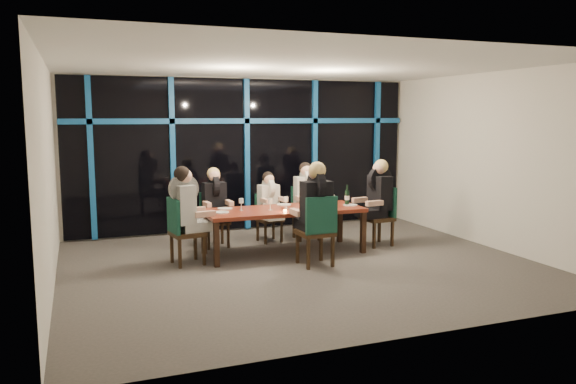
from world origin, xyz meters
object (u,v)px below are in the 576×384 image
(chair_far_right, at_px, (305,209))
(diner_near_mid, at_px, (315,198))
(diner_far_right, at_px, (306,189))
(chair_end_left, at_px, (181,228))
(chair_far_mid, at_px, (268,215))
(chair_end_right, at_px, (381,213))
(diner_end_left, at_px, (186,201))
(water_pitcher, at_px, (331,201))
(diner_end_right, at_px, (378,190))
(chair_far_left, at_px, (214,216))
(diner_far_mid, at_px, (269,196))
(chair_near_mid, at_px, (318,227))
(diner_far_left, at_px, (215,196))
(dining_table, at_px, (284,213))
(wine_bottle, at_px, (347,197))

(chair_far_right, height_order, diner_near_mid, diner_near_mid)
(diner_far_right, distance_m, diner_near_mid, 1.83)
(chair_end_left, bearing_deg, chair_far_mid, -66.34)
(chair_end_right, relative_size, diner_end_left, 1.03)
(diner_far_right, height_order, water_pitcher, diner_far_right)
(chair_far_right, relative_size, chair_end_left, 0.94)
(diner_end_left, xyz_separation_m, diner_end_right, (3.35, 0.08, -0.00))
(diner_far_right, bearing_deg, diner_near_mid, -105.60)
(chair_far_left, bearing_deg, chair_end_left, -128.36)
(diner_end_right, relative_size, diner_near_mid, 0.95)
(diner_far_right, bearing_deg, chair_end_right, -37.24)
(chair_far_left, relative_size, chair_far_right, 0.97)
(chair_far_left, relative_size, diner_end_left, 0.94)
(chair_far_mid, xyz_separation_m, diner_end_left, (-1.67, -1.09, 0.50))
(chair_far_mid, relative_size, chair_end_left, 0.84)
(diner_end_right, height_order, water_pitcher, diner_end_right)
(water_pitcher, bearing_deg, chair_far_right, 99.79)
(diner_near_mid, height_order, water_pitcher, diner_near_mid)
(chair_end_right, height_order, diner_far_mid, diner_far_mid)
(chair_far_right, bearing_deg, chair_near_mid, -104.06)
(chair_far_left, height_order, diner_far_left, diner_far_left)
(chair_end_left, height_order, diner_far_right, diner_far_right)
(dining_table, distance_m, diner_far_mid, 0.92)
(chair_end_left, xyz_separation_m, chair_end_right, (3.53, 0.11, -0.00))
(dining_table, height_order, chair_near_mid, chair_near_mid)
(diner_end_left, relative_size, diner_end_right, 1.00)
(diner_far_mid, bearing_deg, chair_far_right, -4.20)
(chair_end_left, height_order, diner_end_left, diner_end_left)
(dining_table, xyz_separation_m, chair_end_right, (1.82, -0.02, -0.11))
(diner_far_left, bearing_deg, dining_table, -45.46)
(dining_table, relative_size, chair_end_left, 2.52)
(chair_end_right, bearing_deg, water_pitcher, -87.39)
(diner_end_right, height_order, diner_near_mid, diner_near_mid)
(diner_far_mid, distance_m, water_pitcher, 1.29)
(diner_far_mid, bearing_deg, diner_far_left, 174.80)
(chair_far_left, bearing_deg, chair_far_right, -2.92)
(chair_far_right, relative_size, water_pitcher, 4.35)
(chair_near_mid, xyz_separation_m, diner_end_left, (-1.81, 0.84, 0.38))
(chair_far_mid, relative_size, diner_end_left, 0.86)
(chair_far_right, bearing_deg, diner_end_left, -153.16)
(diner_far_right, height_order, diner_end_right, diner_end_right)
(diner_end_left, bearing_deg, chair_far_mid, -65.33)
(chair_far_right, height_order, diner_end_left, diner_end_left)
(diner_end_left, relative_size, diner_near_mid, 0.95)
(diner_far_mid, bearing_deg, diner_end_right, -36.98)
(chair_end_left, height_order, diner_far_mid, diner_far_mid)
(chair_near_mid, height_order, diner_end_right, diner_end_right)
(diner_end_left, bearing_deg, diner_far_right, -76.16)
(wine_bottle, bearing_deg, chair_far_mid, 136.89)
(chair_near_mid, relative_size, wine_bottle, 3.10)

